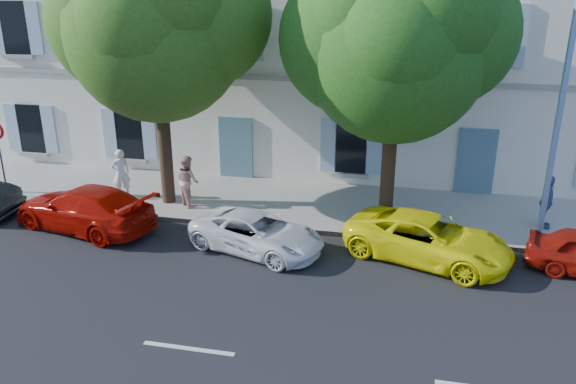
% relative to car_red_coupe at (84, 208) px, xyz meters
% --- Properties ---
extents(ground, '(90.00, 90.00, 0.00)m').
position_rel_car_red_coupe_xyz_m(ground, '(5.42, -1.17, -0.68)').
color(ground, black).
extents(sidewalk, '(36.00, 4.50, 0.15)m').
position_rel_car_red_coupe_xyz_m(sidewalk, '(5.42, 3.28, -0.61)').
color(sidewalk, '#A09E96').
rests_on(sidewalk, ground).
extents(kerb, '(36.00, 0.16, 0.16)m').
position_rel_car_red_coupe_xyz_m(kerb, '(5.42, 1.11, -0.60)').
color(kerb, '#9E998E').
rests_on(kerb, ground).
extents(building, '(28.00, 7.00, 12.00)m').
position_rel_car_red_coupe_xyz_m(building, '(5.42, 9.03, 5.32)').
color(building, white).
rests_on(building, ground).
extents(car_red_coupe, '(5.03, 3.00, 1.37)m').
position_rel_car_red_coupe_xyz_m(car_red_coupe, '(0.00, 0.00, 0.00)').
color(car_red_coupe, '#AA0D04').
rests_on(car_red_coupe, ground).
extents(car_white_coupe, '(4.29, 2.94, 1.09)m').
position_rel_car_red_coupe_xyz_m(car_white_coupe, '(5.61, -0.37, -0.14)').
color(car_white_coupe, white).
rests_on(car_white_coupe, ground).
extents(car_yellow_supercar, '(4.94, 3.47, 1.25)m').
position_rel_car_red_coupe_xyz_m(car_yellow_supercar, '(10.34, 0.07, -0.06)').
color(car_yellow_supercar, '#FFF60A').
rests_on(car_yellow_supercar, ground).
extents(tree_left, '(5.63, 5.63, 8.73)m').
position_rel_car_red_coupe_xyz_m(tree_left, '(1.72, 2.40, 5.09)').
color(tree_left, '#3A2819').
rests_on(tree_left, sidewalk).
extents(tree_right, '(5.29, 5.29, 8.15)m').
position_rel_car_red_coupe_xyz_m(tree_right, '(9.08, 2.19, 4.69)').
color(tree_right, '#3A2819').
rests_on(tree_right, sidewalk).
extents(street_lamp, '(0.32, 1.79, 8.37)m').
position_rel_car_red_coupe_xyz_m(street_lamp, '(13.48, 1.29, 4.21)').
color(street_lamp, '#7293BF').
rests_on(street_lamp, sidewalk).
extents(pedestrian_a, '(0.74, 0.72, 1.71)m').
position_rel_car_red_coupe_xyz_m(pedestrian_a, '(-0.07, 2.53, 0.32)').
color(pedestrian_a, silver).
rests_on(pedestrian_a, sidewalk).
extents(pedestrian_b, '(1.07, 1.04, 1.73)m').
position_rel_car_red_coupe_xyz_m(pedestrian_b, '(2.52, 2.22, 0.33)').
color(pedestrian_b, tan).
rests_on(pedestrian_b, sidewalk).
extents(pedestrian_c, '(0.59, 1.04, 1.67)m').
position_rel_car_red_coupe_xyz_m(pedestrian_c, '(13.85, 2.73, 0.30)').
color(pedestrian_c, slate).
rests_on(pedestrian_c, sidewalk).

